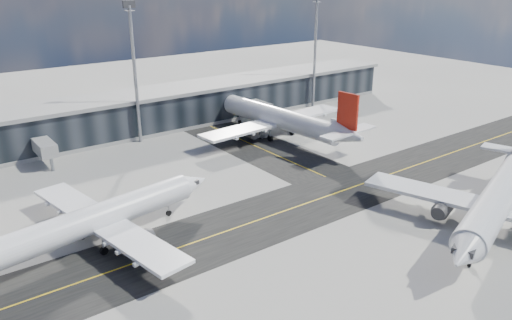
% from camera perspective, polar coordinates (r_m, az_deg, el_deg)
% --- Properties ---
extents(ground, '(300.00, 300.00, 0.00)m').
position_cam_1_polar(ground, '(71.64, 3.16, -7.74)').
color(ground, gray).
rests_on(ground, ground).
extents(taxiway_lanes, '(180.00, 63.00, 0.03)m').
position_cam_1_polar(taxiway_lanes, '(81.33, 0.45, -4.07)').
color(taxiway_lanes, black).
rests_on(taxiway_lanes, ground).
extents(terminal_concourse, '(152.00, 19.80, 8.80)m').
position_cam_1_polar(terminal_concourse, '(114.80, -14.61, 4.88)').
color(terminal_concourse, black).
rests_on(terminal_concourse, ground).
extents(floodlight_masts, '(102.50, 0.70, 28.90)m').
position_cam_1_polar(floodlight_masts, '(106.01, -13.71, 10.08)').
color(floodlight_masts, gray).
rests_on(floodlight_masts, ground).
extents(airliner_af, '(38.20, 32.72, 11.33)m').
position_cam_1_polar(airliner_af, '(68.87, -18.18, -6.56)').
color(airliner_af, white).
rests_on(airliner_af, ground).
extents(airliner_redtail, '(37.81, 44.31, 13.12)m').
position_cam_1_polar(airliner_redtail, '(108.40, 2.80, 4.74)').
color(airliner_redtail, white).
rests_on(airliner_redtail, ground).
extents(airliner_near, '(42.54, 36.68, 12.87)m').
position_cam_1_polar(airliner_near, '(78.52, 25.99, -3.85)').
color(airliner_near, silver).
rests_on(airliner_near, ground).
extents(baggage_tug, '(3.08, 2.49, 1.75)m').
position_cam_1_polar(baggage_tug, '(75.70, -15.51, -6.13)').
color(baggage_tug, '#F7B50D').
rests_on(baggage_tug, ground).
extents(service_van, '(4.61, 5.03, 1.31)m').
position_cam_1_polar(service_van, '(110.00, 0.19, 3.00)').
color(service_van, white).
rests_on(service_van, ground).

